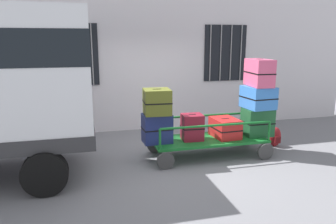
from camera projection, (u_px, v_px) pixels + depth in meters
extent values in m
plane|color=slate|center=(168.00, 158.00, 6.59)|extent=(40.00, 40.00, 0.00)
cube|color=silver|center=(144.00, 34.00, 8.38)|extent=(12.00, 0.30, 5.00)
cube|color=black|center=(73.00, 55.00, 7.89)|extent=(1.20, 0.04, 1.50)
cylinder|color=gray|center=(53.00, 55.00, 7.74)|extent=(0.03, 0.03, 1.50)
cylinder|color=gray|center=(67.00, 55.00, 7.81)|extent=(0.03, 0.03, 1.50)
cylinder|color=gray|center=(79.00, 55.00, 7.89)|extent=(0.03, 0.03, 1.50)
cylinder|color=gray|center=(92.00, 55.00, 7.96)|extent=(0.03, 0.03, 1.50)
cube|color=black|center=(225.00, 53.00, 8.86)|extent=(1.20, 0.04, 1.50)
cylinder|color=gray|center=(210.00, 53.00, 8.71)|extent=(0.03, 0.03, 1.50)
cylinder|color=gray|center=(221.00, 53.00, 8.79)|extent=(0.03, 0.03, 1.50)
cylinder|color=gray|center=(231.00, 53.00, 8.86)|extent=(0.03, 0.03, 1.50)
cylinder|color=gray|center=(241.00, 53.00, 8.93)|extent=(0.03, 0.03, 1.50)
cylinder|color=black|center=(45.00, 174.00, 4.95)|extent=(0.70, 0.22, 0.70)
cube|color=#146023|center=(209.00, 139.00, 6.66)|extent=(2.32, 0.91, 0.05)
cylinder|color=#383838|center=(265.00, 152.00, 6.50)|extent=(0.33, 0.06, 0.33)
cylinder|color=#383838|center=(243.00, 138.00, 7.40)|extent=(0.33, 0.06, 0.33)
cylinder|color=#383838|center=(166.00, 161.00, 6.00)|extent=(0.33, 0.06, 0.33)
cylinder|color=#383838|center=(155.00, 145.00, 6.90)|extent=(0.33, 0.06, 0.33)
cylinder|color=#146023|center=(269.00, 131.00, 6.49)|extent=(0.04, 0.04, 0.38)
cylinder|color=#146023|center=(249.00, 121.00, 7.28)|extent=(0.04, 0.04, 0.38)
cylinder|color=#146023|center=(160.00, 139.00, 5.94)|extent=(0.04, 0.04, 0.38)
cylinder|color=#146023|center=(151.00, 128.00, 6.73)|extent=(0.04, 0.04, 0.38)
cylinder|color=#146023|center=(217.00, 125.00, 6.17)|extent=(2.24, 0.04, 0.04)
cylinder|color=#146023|center=(202.00, 116.00, 6.96)|extent=(2.24, 0.04, 0.04)
cube|color=navy|center=(157.00, 128.00, 6.34)|extent=(0.57, 0.42, 0.57)
cube|color=black|center=(157.00, 128.00, 6.34)|extent=(0.58, 0.43, 0.02)
cube|color=black|center=(157.00, 114.00, 6.28)|extent=(0.16, 0.04, 0.02)
cube|color=#4C5119|center=(157.00, 102.00, 6.21)|extent=(0.53, 0.53, 0.48)
cube|color=black|center=(157.00, 102.00, 6.21)|extent=(0.54, 0.54, 0.02)
cube|color=black|center=(157.00, 89.00, 6.16)|extent=(0.16, 0.04, 0.02)
cube|color=maroon|center=(192.00, 127.00, 6.51)|extent=(0.43, 0.39, 0.52)
cube|color=black|center=(192.00, 127.00, 6.51)|extent=(0.44, 0.41, 0.02)
cube|color=black|center=(192.00, 115.00, 6.46)|extent=(0.14, 0.04, 0.02)
cube|color=#B21E1E|center=(225.00, 128.00, 6.71)|extent=(0.51, 0.66, 0.39)
cube|color=black|center=(225.00, 128.00, 6.71)|extent=(0.52, 0.67, 0.02)
cube|color=black|center=(225.00, 119.00, 6.67)|extent=(0.16, 0.04, 0.02)
cube|color=#194C28|center=(257.00, 122.00, 6.84)|extent=(0.58, 0.49, 0.57)
cube|color=black|center=(257.00, 122.00, 6.84)|extent=(0.59, 0.50, 0.02)
cube|color=black|center=(258.00, 109.00, 6.78)|extent=(0.16, 0.03, 0.02)
cube|color=#3372C6|center=(258.00, 97.00, 6.75)|extent=(0.59, 0.66, 0.46)
cube|color=black|center=(258.00, 97.00, 6.75)|extent=(0.60, 0.67, 0.02)
cube|color=black|center=(259.00, 87.00, 6.71)|extent=(0.16, 0.04, 0.02)
cube|color=#CC4C72|center=(259.00, 73.00, 6.66)|extent=(0.44, 0.76, 0.55)
cube|color=black|center=(259.00, 73.00, 6.66)|extent=(0.45, 0.77, 0.02)
cube|color=black|center=(260.00, 59.00, 6.60)|extent=(0.13, 0.04, 0.02)
ellipsoid|color=maroon|center=(275.00, 137.00, 7.31)|extent=(0.27, 0.19, 0.44)
cube|color=maroon|center=(277.00, 140.00, 7.23)|extent=(0.14, 0.06, 0.15)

